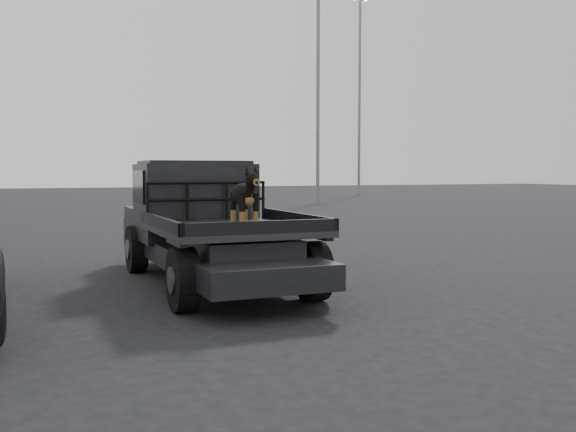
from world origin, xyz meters
name	(u,v)px	position (x,y,z in m)	size (l,w,h in m)	color
ground	(227,317)	(0.00, 0.00, 0.00)	(120.00, 120.00, 0.00)	black
flatbed_ute	(212,252)	(0.45, 2.18, 0.46)	(2.00, 5.40, 0.92)	black
ute_cab	(194,189)	(0.45, 3.13, 1.36)	(1.72, 1.30, 0.88)	black
headache_rack	(207,201)	(0.45, 2.38, 1.20)	(1.80, 0.08, 0.55)	black
dog	(244,199)	(0.46, 0.74, 1.29)	(0.32, 0.60, 0.74)	black
distant_car_b	(213,184)	(9.81, 34.45, 0.78)	(2.18, 5.35, 1.55)	#404044
floodlight_mid	(318,51)	(11.73, 22.33, 7.56)	(1.08, 0.28, 13.93)	slate
floodlight_far	(359,88)	(19.20, 31.53, 7.22)	(1.08, 0.28, 13.25)	slate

